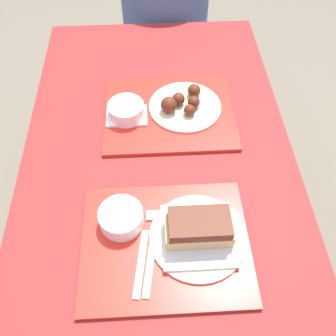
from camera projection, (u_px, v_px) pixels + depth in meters
The scene contains 14 objects.
ground_plane at pixel (163, 282), 1.65m from camera, with size 12.00×12.00×0.00m, color #706656.
picnic_table at pixel (160, 201), 1.12m from camera, with size 0.80×1.57×0.78m.
picnic_bench_far at pixel (153, 73), 1.98m from camera, with size 0.76×0.28×0.43m.
tray_near at pixel (166, 244), 0.91m from camera, with size 0.41×0.34×0.01m.
tray_far at pixel (169, 113), 1.19m from camera, with size 0.41×0.34×0.01m.
bowl_coleslaw_near at pixel (121, 217), 0.92m from camera, with size 0.11×0.11×0.05m.
brisket_sandwich_plate at pixel (199, 232), 0.89m from camera, with size 0.24×0.24×0.09m.
plastic_fork_near at pixel (141, 263), 0.88m from camera, with size 0.04×0.17×0.00m.
plastic_knife_near at pixel (150, 263), 0.88m from camera, with size 0.04×0.17×0.00m.
condiment_packet at pixel (153, 216), 0.95m from camera, with size 0.04×0.03×0.01m.
bowl_coleslaw_far at pixel (126, 110), 1.15m from camera, with size 0.11×0.11×0.05m.
wings_plate_far at pixel (184, 104), 1.18m from camera, with size 0.23×0.23×0.06m.
napkin_far at pixel (127, 116), 1.17m from camera, with size 0.13×0.09×0.01m.
person_seated_across at pixel (165, 10), 1.71m from camera, with size 0.39×0.39×0.69m.
Camera 1 is at (-0.01, -0.60, 1.62)m, focal length 40.00 mm.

